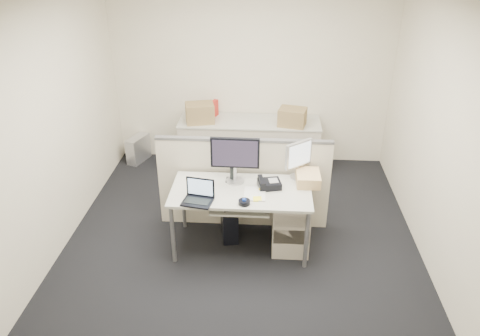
# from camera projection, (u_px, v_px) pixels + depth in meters

# --- Properties ---
(floor) EXTENTS (4.00, 4.50, 0.01)m
(floor) POSITION_uv_depth(u_px,v_px,m) (241.00, 245.00, 5.33)
(floor) COLOR black
(floor) RESTS_ON ground
(wall_back) EXTENTS (4.00, 0.02, 2.70)m
(wall_back) POSITION_uv_depth(u_px,v_px,m) (251.00, 73.00, 6.68)
(wall_back) COLOR beige
(wall_back) RESTS_ON ground
(wall_front) EXTENTS (4.00, 0.02, 2.70)m
(wall_front) POSITION_uv_depth(u_px,v_px,m) (217.00, 295.00, 2.72)
(wall_front) COLOR beige
(wall_front) RESTS_ON ground
(wall_left) EXTENTS (0.02, 4.50, 2.70)m
(wall_left) POSITION_uv_depth(u_px,v_px,m) (48.00, 132.00, 4.82)
(wall_left) COLOR beige
(wall_left) RESTS_ON ground
(wall_right) EXTENTS (0.02, 4.50, 2.70)m
(wall_right) POSITION_uv_depth(u_px,v_px,m) (444.00, 142.00, 4.59)
(wall_right) COLOR beige
(wall_right) RESTS_ON ground
(desk) EXTENTS (1.50, 0.75, 0.73)m
(desk) POSITION_uv_depth(u_px,v_px,m) (241.00, 195.00, 5.02)
(desk) COLOR #B1B1A5
(desk) RESTS_ON floor
(keyboard_tray) EXTENTS (0.62, 0.32, 0.02)m
(keyboard_tray) POSITION_uv_depth(u_px,v_px,m) (240.00, 208.00, 4.88)
(keyboard_tray) COLOR #B1B1A5
(keyboard_tray) RESTS_ON desk
(drawer_pedestal) EXTENTS (0.40, 0.55, 0.65)m
(drawer_pedestal) POSITION_uv_depth(u_px,v_px,m) (291.00, 221.00, 5.19)
(drawer_pedestal) COLOR beige
(drawer_pedestal) RESTS_ON floor
(cubicle_partition) EXTENTS (2.00, 0.06, 1.10)m
(cubicle_partition) POSITION_uv_depth(u_px,v_px,m) (243.00, 184.00, 5.47)
(cubicle_partition) COLOR beige
(cubicle_partition) RESTS_ON floor
(back_counter) EXTENTS (2.00, 0.60, 0.72)m
(back_counter) POSITION_uv_depth(u_px,v_px,m) (249.00, 145.00, 6.87)
(back_counter) COLOR beige
(back_counter) RESTS_ON floor
(monitor_main) EXTENTS (0.53, 0.21, 0.53)m
(monitor_main) POSITION_uv_depth(u_px,v_px,m) (235.00, 160.00, 5.03)
(monitor_main) COLOR black
(monitor_main) RESTS_ON desk
(monitor_small) EXTENTS (0.38, 0.36, 0.43)m
(monitor_small) POSITION_uv_depth(u_px,v_px,m) (298.00, 160.00, 5.14)
(monitor_small) COLOR #B7B7BC
(monitor_small) RESTS_ON desk
(laptop) EXTENTS (0.34, 0.28, 0.23)m
(laptop) POSITION_uv_depth(u_px,v_px,m) (197.00, 193.00, 4.72)
(laptop) COLOR black
(laptop) RESTS_ON desk
(trackball) EXTENTS (0.12, 0.12, 0.05)m
(trackball) POSITION_uv_depth(u_px,v_px,m) (244.00, 202.00, 4.73)
(trackball) COLOR black
(trackball) RESTS_ON desk
(desk_phone) EXTENTS (0.27, 0.24, 0.08)m
(desk_phone) POSITION_uv_depth(u_px,v_px,m) (269.00, 184.00, 5.03)
(desk_phone) COLOR black
(desk_phone) RESTS_ON desk
(paper_stack) EXTENTS (0.22, 0.29, 0.01)m
(paper_stack) POSITION_uv_depth(u_px,v_px,m) (255.00, 194.00, 4.91)
(paper_stack) COLOR silver
(paper_stack) RESTS_ON desk
(sticky_pad) EXTENTS (0.09, 0.09, 0.01)m
(sticky_pad) POSITION_uv_depth(u_px,v_px,m) (257.00, 199.00, 4.82)
(sticky_pad) COLOR yellow
(sticky_pad) RESTS_ON desk
(travel_mug) EXTENTS (0.10, 0.10, 0.16)m
(travel_mug) POSITION_uv_depth(u_px,v_px,m) (233.00, 173.00, 5.15)
(travel_mug) COLOR black
(travel_mug) RESTS_ON desk
(banana) EXTENTS (0.20, 0.10, 0.04)m
(banana) POSITION_uv_depth(u_px,v_px,m) (267.00, 188.00, 4.98)
(banana) COLOR yellow
(banana) RESTS_ON desk
(cellphone) EXTENTS (0.06, 0.11, 0.01)m
(cellphone) POSITION_uv_depth(u_px,v_px,m) (229.00, 180.00, 5.17)
(cellphone) COLOR black
(cellphone) RESTS_ON desk
(manila_folders) EXTENTS (0.26, 0.33, 0.12)m
(manila_folders) POSITION_uv_depth(u_px,v_px,m) (308.00, 178.00, 5.10)
(manila_folders) COLOR tan
(manila_folders) RESTS_ON desk
(keyboard) EXTENTS (0.51, 0.30, 0.03)m
(keyboard) POSITION_uv_depth(u_px,v_px,m) (245.00, 204.00, 4.90)
(keyboard) COLOR black
(keyboard) RESTS_ON keyboard_tray
(pc_tower_desk) EXTENTS (0.25, 0.46, 0.40)m
(pc_tower_desk) POSITION_uv_depth(u_px,v_px,m) (229.00, 220.00, 5.42)
(pc_tower_desk) COLOR black
(pc_tower_desk) RESTS_ON floor
(pc_tower_spare_dark) EXTENTS (0.17, 0.40, 0.38)m
(pc_tower_spare_dark) POSITION_uv_depth(u_px,v_px,m) (179.00, 153.00, 7.02)
(pc_tower_spare_dark) COLOR black
(pc_tower_spare_dark) RESTS_ON floor
(pc_tower_spare_silver) EXTENTS (0.30, 0.45, 0.39)m
(pc_tower_spare_silver) POSITION_uv_depth(u_px,v_px,m) (138.00, 149.00, 7.13)
(pc_tower_spare_silver) COLOR #B7B7BC
(pc_tower_spare_silver) RESTS_ON floor
(cardboard_box_left) EXTENTS (0.45, 0.37, 0.29)m
(cardboard_box_left) POSITION_uv_depth(u_px,v_px,m) (200.00, 114.00, 6.60)
(cardboard_box_left) COLOR olive
(cardboard_box_left) RESTS_ON back_counter
(cardboard_box_right) EXTENTS (0.42, 0.36, 0.26)m
(cardboard_box_right) POSITION_uv_depth(u_px,v_px,m) (292.00, 118.00, 6.50)
(cardboard_box_right) COLOR olive
(cardboard_box_right) RESTS_ON back_counter
(red_binder) EXTENTS (0.17, 0.28, 0.25)m
(red_binder) POSITION_uv_depth(u_px,v_px,m) (212.00, 110.00, 6.76)
(red_binder) COLOR red
(red_binder) RESTS_ON back_counter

